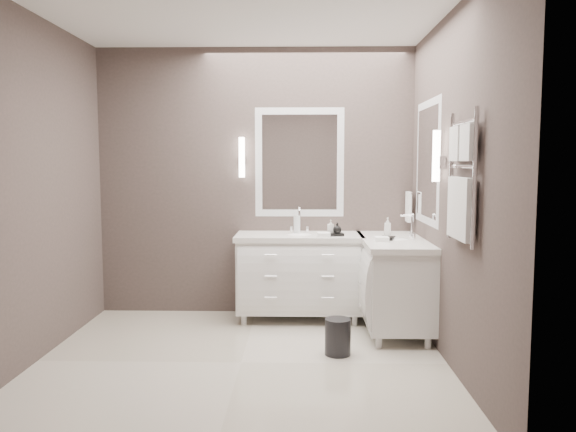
{
  "coord_description": "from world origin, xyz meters",
  "views": [
    {
      "loc": [
        0.46,
        -4.22,
        1.55
      ],
      "look_at": [
        0.35,
        0.7,
        1.08
      ],
      "focal_mm": 35.0,
      "sensor_mm": 36.0,
      "label": 1
    }
  ],
  "objects_px": {
    "vanity_right": "(394,278)",
    "towel_ladder": "(461,186)",
    "vanity_back": "(299,271)",
    "waste_bin": "(338,337)"
  },
  "relations": [
    {
      "from": "vanity_back",
      "to": "waste_bin",
      "type": "relative_size",
      "value": 4.21
    },
    {
      "from": "waste_bin",
      "to": "vanity_back",
      "type": "bearing_deg",
      "value": 107.04
    },
    {
      "from": "vanity_back",
      "to": "vanity_right",
      "type": "height_order",
      "value": "same"
    },
    {
      "from": "vanity_right",
      "to": "towel_ladder",
      "type": "bearing_deg",
      "value": -80.16
    },
    {
      "from": "vanity_back",
      "to": "towel_ladder",
      "type": "height_order",
      "value": "towel_ladder"
    },
    {
      "from": "towel_ladder",
      "to": "waste_bin",
      "type": "height_order",
      "value": "towel_ladder"
    },
    {
      "from": "vanity_right",
      "to": "towel_ladder",
      "type": "relative_size",
      "value": 1.38
    },
    {
      "from": "vanity_right",
      "to": "waste_bin",
      "type": "relative_size",
      "value": 4.21
    },
    {
      "from": "towel_ladder",
      "to": "waste_bin",
      "type": "bearing_deg",
      "value": 142.65
    },
    {
      "from": "vanity_back",
      "to": "vanity_right",
      "type": "distance_m",
      "value": 0.93
    }
  ]
}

